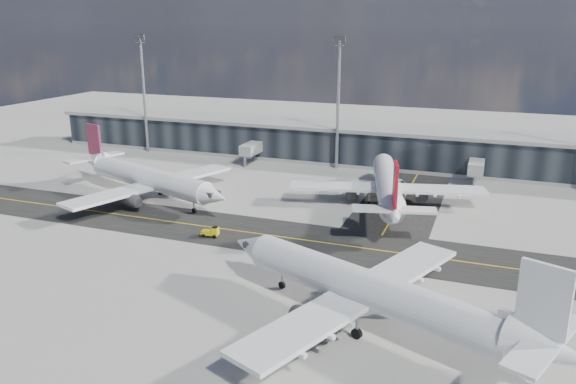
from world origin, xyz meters
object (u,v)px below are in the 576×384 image
airliner_redtail (387,185)px  service_van (400,184)px  airliner_af (147,178)px  airliner_near (372,291)px  baggage_tug (212,232)px

airliner_redtail → service_van: size_ratio=7.56×
airliner_af → airliner_near: 57.84m
airliner_redtail → service_van: 13.74m
airliner_af → baggage_tug: size_ratio=14.43×
service_van → baggage_tug: bearing=-152.6°
airliner_af → airliner_near: (48.97, -30.77, 0.08)m
airliner_near → service_van: airliner_near is taller
airliner_af → airliner_near: size_ratio=0.99×
airliner_near → baggage_tug: (-28.64, 17.48, -3.28)m
baggage_tug → service_van: size_ratio=0.51×
airliner_af → service_van: size_ratio=7.43×
airliner_redtail → service_van: airliner_redtail is taller
airliner_near → service_van: (-6.16, 54.80, -3.36)m
airliner_near → service_van: bearing=28.4°
airliner_near → baggage_tug: airliner_near is taller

